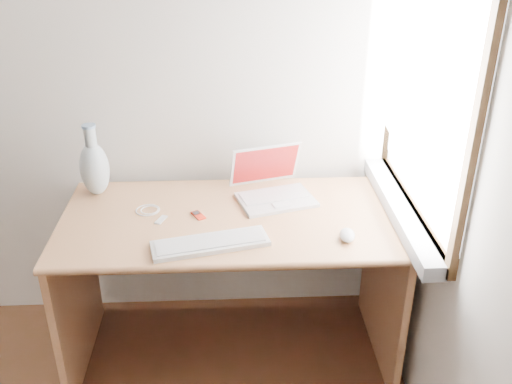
{
  "coord_description": "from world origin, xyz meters",
  "views": [
    {
      "loc": [
        0.99,
        -0.76,
        1.93
      ],
      "look_at": [
        1.09,
        1.35,
        0.86
      ],
      "focal_mm": 40.0,
      "sensor_mm": 36.0,
      "label": 1
    }
  ],
  "objects_px": {
    "desk": "(231,249)",
    "external_keyboard": "(210,243)",
    "vase": "(94,167)",
    "laptop": "(276,187)"
  },
  "relations": [
    {
      "from": "desk",
      "to": "laptop",
      "type": "height_order",
      "value": "laptop"
    },
    {
      "from": "laptop",
      "to": "external_keyboard",
      "type": "distance_m",
      "value": 0.49
    },
    {
      "from": "desk",
      "to": "vase",
      "type": "relative_size",
      "value": 4.29
    },
    {
      "from": "external_keyboard",
      "to": "vase",
      "type": "bearing_deg",
      "value": 125.11
    },
    {
      "from": "desk",
      "to": "laptop",
      "type": "bearing_deg",
      "value": 21.55
    },
    {
      "from": "external_keyboard",
      "to": "vase",
      "type": "height_order",
      "value": "vase"
    },
    {
      "from": "desk",
      "to": "external_keyboard",
      "type": "xyz_separation_m",
      "value": [
        -0.08,
        -0.31,
        0.23
      ]
    },
    {
      "from": "desk",
      "to": "external_keyboard",
      "type": "distance_m",
      "value": 0.39
    },
    {
      "from": "external_keyboard",
      "to": "vase",
      "type": "distance_m",
      "value": 0.71
    },
    {
      "from": "desk",
      "to": "external_keyboard",
      "type": "relative_size",
      "value": 3.03
    }
  ]
}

